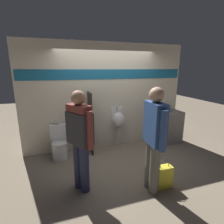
{
  "coord_description": "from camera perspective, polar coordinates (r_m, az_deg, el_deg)",
  "views": [
    {
      "loc": [
        -1.25,
        -3.71,
        2.08
      ],
      "look_at": [
        0.0,
        0.17,
        1.05
      ],
      "focal_mm": 28.0,
      "sensor_mm": 36.0,
      "label": 1
    }
  ],
  "objects": [
    {
      "name": "ground_plane",
      "position": [
        4.43,
        0.69,
        -13.81
      ],
      "size": [
        16.0,
        16.0,
        0.0
      ],
      "primitive_type": "plane",
      "color": "gray"
    },
    {
      "name": "display_wall",
      "position": [
        4.54,
        -1.67,
        5.05
      ],
      "size": [
        4.25,
        0.07,
        2.7
      ],
      "color": "beige",
      "rests_on": "ground_plane"
    },
    {
      "name": "sink_counter",
      "position": [
        5.2,
        16.56,
        -4.73
      ],
      "size": [
        0.96,
        0.5,
        0.9
      ],
      "color": "gray",
      "rests_on": "ground_plane"
    },
    {
      "name": "sink_basin",
      "position": [
        5.07,
        16.18,
        0.85
      ],
      "size": [
        0.37,
        0.37,
        0.26
      ],
      "color": "white",
      "rests_on": "sink_counter"
    },
    {
      "name": "cell_phone",
      "position": [
        4.83,
        14.78,
        -0.38
      ],
      "size": [
        0.07,
        0.14,
        0.01
      ],
      "color": "#232328",
      "rests_on": "sink_counter"
    },
    {
      "name": "divider_near_counter",
      "position": [
        4.33,
        -7.1,
        -3.63
      ],
      "size": [
        0.03,
        0.45,
        1.53
      ],
      "color": "#28231E",
      "rests_on": "ground_plane"
    },
    {
      "name": "urinal_near_counter",
      "position": [
        4.62,
        1.99,
        -2.55
      ],
      "size": [
        0.33,
        0.26,
        1.13
      ],
      "color": "silver",
      "rests_on": "ground_plane"
    },
    {
      "name": "toilet",
      "position": [
        4.37,
        -16.79,
        -10.1
      ],
      "size": [
        0.39,
        0.53,
        0.91
      ],
      "color": "white",
      "rests_on": "ground_plane"
    },
    {
      "name": "person_in_vest",
      "position": [
        2.94,
        -10.44,
        -7.34
      ],
      "size": [
        0.42,
        0.54,
        1.75
      ],
      "rotation": [
        0.0,
        0.0,
        2.1
      ],
      "color": "#282D4C",
      "rests_on": "ground_plane"
    },
    {
      "name": "person_with_lanyard",
      "position": [
        2.95,
        13.57,
        -7.82
      ],
      "size": [
        0.24,
        0.63,
        1.8
      ],
      "rotation": [
        0.0,
        0.0,
        1.5
      ],
      "color": "#666056",
      "rests_on": "ground_plane"
    },
    {
      "name": "shopping_bag",
      "position": [
        3.44,
        16.48,
        -19.52
      ],
      "size": [
        0.29,
        0.16,
        0.53
      ],
      "color": "yellow",
      "rests_on": "ground_plane"
    }
  ]
}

